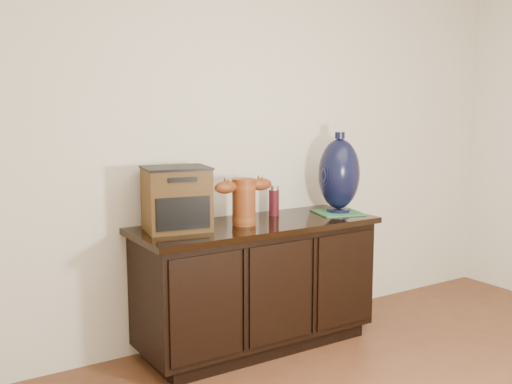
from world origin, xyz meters
TOP-DOWN VIEW (x-y plane):
  - sideboard at (0.00, 2.23)m, footprint 1.46×0.56m
  - terracotta_vessel at (-0.10, 2.20)m, footprint 0.37×0.14m
  - tv_radio at (-0.48, 2.28)m, footprint 0.39×0.34m
  - green_mat at (0.60, 2.20)m, footprint 0.33×0.33m
  - lamp_base at (0.60, 2.20)m, footprint 0.32×0.32m
  - spray_can at (0.21, 2.36)m, footprint 0.06×0.06m

SIDE VIEW (x-z plane):
  - sideboard at x=0.00m, z-range 0.01..0.76m
  - green_mat at x=0.60m, z-range 0.76..0.76m
  - spray_can at x=0.21m, z-range 0.75..0.94m
  - terracotta_vessel at x=-0.10m, z-range 0.77..1.04m
  - tv_radio at x=-0.48m, z-range 0.75..1.10m
  - lamp_base at x=0.60m, z-range 0.75..1.25m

